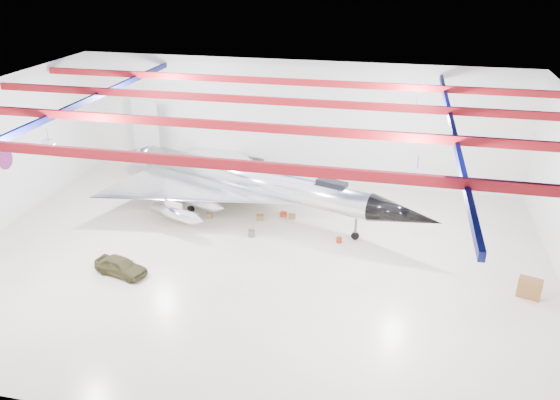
# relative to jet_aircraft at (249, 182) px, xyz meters

# --- Properties ---
(floor) EXTENTS (40.00, 40.00, 0.00)m
(floor) POSITION_rel_jet_aircraft_xyz_m (2.29, -7.31, -2.58)
(floor) COLOR beige
(floor) RESTS_ON ground
(wall_back) EXTENTS (40.00, 0.00, 40.00)m
(wall_back) POSITION_rel_jet_aircraft_xyz_m (2.29, 7.69, 2.92)
(wall_back) COLOR silver
(wall_back) RESTS_ON floor
(ceiling) EXTENTS (40.00, 40.00, 0.00)m
(ceiling) POSITION_rel_jet_aircraft_xyz_m (2.29, -7.31, 8.42)
(ceiling) COLOR #0A0F38
(ceiling) RESTS_ON wall_back
(ceiling_structure) EXTENTS (39.50, 29.50, 1.08)m
(ceiling_structure) POSITION_rel_jet_aircraft_xyz_m (2.29, -7.31, 7.74)
(ceiling_structure) COLOR maroon
(ceiling_structure) RESTS_ON ceiling
(wall_roundel) EXTENTS (0.10, 1.50, 1.50)m
(wall_roundel) POSITION_rel_jet_aircraft_xyz_m (-17.65, -5.31, 2.42)
(wall_roundel) COLOR #B21414
(wall_roundel) RESTS_ON wall_left
(jet_aircraft) EXTENTS (28.01, 20.81, 7.87)m
(jet_aircraft) POSITION_rel_jet_aircraft_xyz_m (0.00, 0.00, 0.00)
(jet_aircraft) COLOR silver
(jet_aircraft) RESTS_ON floor
(jeep) EXTENTS (3.88, 2.29, 1.24)m
(jeep) POSITION_rel_jet_aircraft_xyz_m (-5.69, -11.09, -1.96)
(jeep) COLOR #3C391E
(jeep) RESTS_ON floor
(desk) EXTENTS (1.51, 1.05, 1.26)m
(desk) POSITION_rel_jet_aircraft_xyz_m (19.95, -8.04, -1.95)
(desk) COLOR brown
(desk) RESTS_ON floor
(crate_ply) EXTENTS (0.53, 0.43, 0.37)m
(crate_ply) POSITION_rel_jet_aircraft_xyz_m (-2.88, -1.83, -2.40)
(crate_ply) COLOR olive
(crate_ply) RESTS_ON floor
(toolbox_red) EXTENTS (0.53, 0.44, 0.35)m
(toolbox_red) POSITION_rel_jet_aircraft_xyz_m (2.87, -0.25, -2.41)
(toolbox_red) COLOR #9D2C0F
(toolbox_red) RESTS_ON floor
(engine_drum) EXTENTS (0.62, 0.62, 0.48)m
(engine_drum) POSITION_rel_jet_aircraft_xyz_m (1.25, -4.13, -2.34)
(engine_drum) COLOR #59595B
(engine_drum) RESTS_ON floor
(parts_bin) EXTENTS (0.56, 0.45, 0.38)m
(parts_bin) POSITION_rel_jet_aircraft_xyz_m (3.62, -0.55, -2.40)
(parts_bin) COLOR olive
(parts_bin) RESTS_ON floor
(crate_small) EXTENTS (0.44, 0.37, 0.28)m
(crate_small) POSITION_rel_jet_aircraft_xyz_m (-2.94, -1.87, -2.44)
(crate_small) COLOR #59595B
(crate_small) RESTS_ON floor
(tool_chest) EXTENTS (0.46, 0.46, 0.38)m
(tool_chest) POSITION_rel_jet_aircraft_xyz_m (7.75, -3.65, -2.39)
(tool_chest) COLOR #9D2C0F
(tool_chest) RESTS_ON floor
(oil_barrel) EXTENTS (0.65, 0.56, 0.40)m
(oil_barrel) POSITION_rel_jet_aircraft_xyz_m (1.18, -1.28, -2.38)
(oil_barrel) COLOR olive
(oil_barrel) RESTS_ON floor
(spares_box) EXTENTS (0.55, 0.55, 0.40)m
(spares_box) POSITION_rel_jet_aircraft_xyz_m (4.20, 2.75, -2.38)
(spares_box) COLOR #59595B
(spares_box) RESTS_ON floor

